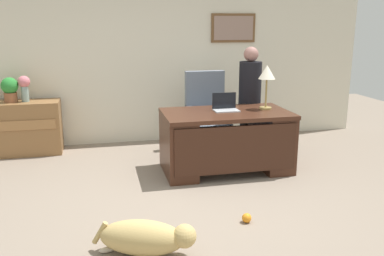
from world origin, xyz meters
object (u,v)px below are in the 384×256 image
(desk, at_px, (226,140))
(armchair, at_px, (207,116))
(potted_plant, at_px, (10,89))
(dog_toy_plush, at_px, (107,250))
(dog_lying, at_px, (146,237))
(dog_toy_ball, at_px, (247,218))
(person_standing, at_px, (250,101))
(vase_with_flowers, at_px, (24,86))
(laptop, at_px, (225,106))
(credenza, at_px, (16,128))
(desk_lamp, at_px, (267,75))

(desk, xyz_separation_m, armchair, (-0.00, 0.98, 0.10))
(potted_plant, relative_size, dog_toy_plush, 2.54)
(armchair, relative_size, potted_plant, 3.31)
(desk, bearing_deg, dog_lying, -124.68)
(desk, height_order, dog_toy_ball, desk)
(desk, xyz_separation_m, potted_plant, (-2.83, 1.38, 0.56))
(dog_lying, bearing_deg, person_standing, 53.60)
(person_standing, distance_m, potted_plant, 3.46)
(vase_with_flowers, bearing_deg, potted_plant, 180.00)
(laptop, bearing_deg, dog_toy_ball, -99.14)
(potted_plant, xyz_separation_m, dog_toy_plush, (1.24, -3.12, -0.96))
(credenza, xyz_separation_m, desk_lamp, (3.36, -1.30, 0.85))
(person_standing, height_order, dog_lying, person_standing)
(armchair, height_order, potted_plant, armchair)
(desk, bearing_deg, potted_plant, 153.97)
(desk, relative_size, person_standing, 1.04)
(dog_toy_ball, bearing_deg, potted_plant, 132.20)
(laptop, relative_size, dog_toy_plush, 2.26)
(credenza, height_order, vase_with_flowers, vase_with_flowers)
(potted_plant, bearing_deg, armchair, -8.05)
(dog_lying, height_order, potted_plant, potted_plant)
(person_standing, xyz_separation_m, dog_lying, (-1.80, -2.44, -0.65))
(laptop, distance_m, vase_with_flowers, 2.94)
(desk, relative_size, armchair, 1.37)
(desk, relative_size, laptop, 5.10)
(credenza, height_order, dog_lying, credenza)
(armchair, height_order, vase_with_flowers, armchair)
(armchair, bearing_deg, dog_lying, -114.16)
(desk_lamp, bearing_deg, vase_with_flowers, 157.87)
(dog_toy_ball, bearing_deg, credenza, 131.85)
(desk_lamp, distance_m, potted_plant, 3.64)
(vase_with_flowers, xyz_separation_m, dog_toy_plush, (1.04, -3.12, -0.99))
(desk, bearing_deg, desk_lamp, 8.61)
(laptop, xyz_separation_m, desk_lamp, (0.55, -0.03, 0.40))
(credenza, height_order, armchair, armchair)
(potted_plant, bearing_deg, desk, -26.03)
(desk_lamp, distance_m, dog_toy_plush, 3.07)
(laptop, bearing_deg, armchair, 90.95)
(credenza, relative_size, person_standing, 0.80)
(armchair, xyz_separation_m, desk_lamp, (0.56, -0.90, 0.72))
(credenza, relative_size, vase_with_flowers, 3.36)
(armchair, height_order, laptop, armchair)
(vase_with_flowers, bearing_deg, dog_lying, -66.97)
(armchair, height_order, dog_toy_ball, armchair)
(vase_with_flowers, relative_size, potted_plant, 1.05)
(vase_with_flowers, bearing_deg, dog_toy_ball, -50.08)
(armchair, distance_m, laptop, 0.93)
(desk_lamp, distance_m, dog_toy_ball, 2.12)
(credenza, distance_m, vase_with_flowers, 0.65)
(armchair, xyz_separation_m, laptop, (0.01, -0.87, 0.33))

